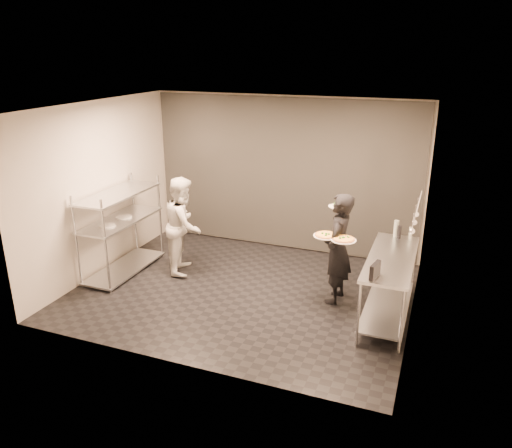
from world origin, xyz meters
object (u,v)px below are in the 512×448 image
at_px(waiter, 338,249).
at_px(salad_plate, 338,205).
at_px(bottle_dark, 399,232).
at_px(pizza_plate_near, 326,235).
at_px(chef, 184,225).
at_px(bottle_green, 396,229).
at_px(bottle_clear, 411,233).
at_px(pass_rack, 121,228).
at_px(pizza_plate_far, 343,239).
at_px(pos_monitor, 375,270).
at_px(prep_counter, 390,277).

bearing_deg(waiter, salad_plate, -159.10).
bearing_deg(bottle_dark, pizza_plate_near, -145.45).
distance_m(chef, pizza_plate_near, 2.48).
height_order(chef, bottle_green, chef).
bearing_deg(bottle_clear, pass_rack, -169.89).
bearing_deg(bottle_green, bottle_dark, -47.36).
bearing_deg(pizza_plate_far, waiter, 115.32).
distance_m(pos_monitor, bottle_dark, 1.47).
bearing_deg(prep_counter, bottle_green, 92.81).
relative_size(pizza_plate_far, bottle_dark, 1.81).
distance_m(pass_rack, pizza_plate_near, 3.42).
relative_size(pass_rack, bottle_green, 6.37).
bearing_deg(bottle_clear, pizza_plate_far, -135.94).
relative_size(chef, salad_plate, 5.99).
bearing_deg(bottle_green, salad_plate, -162.29).
height_order(salad_plate, bottle_clear, salad_plate).
bearing_deg(pizza_plate_near, bottle_green, 38.48).
bearing_deg(salad_plate, pizza_plate_far, -68.38).
xyz_separation_m(waiter, bottle_dark, (0.79, 0.49, 0.19)).
bearing_deg(prep_counter, salad_plate, 148.58).
height_order(chef, bottle_dark, chef).
relative_size(prep_counter, waiter, 1.09).
distance_m(pizza_plate_far, salad_plate, 0.65).
bearing_deg(waiter, chef, -90.46).
distance_m(chef, salad_plate, 2.58).
height_order(pass_rack, bottle_clear, pass_rack).
bearing_deg(bottle_dark, bottle_green, 132.64).
bearing_deg(pass_rack, bottle_green, 10.60).
height_order(salad_plate, bottle_dark, salad_plate).
relative_size(prep_counter, pizza_plate_near, 5.05).
bearing_deg(salad_plate, bottle_dark, 13.22).
bearing_deg(prep_counter, chef, 173.36).
distance_m(pass_rack, prep_counter, 4.33).
distance_m(chef, bottle_dark, 3.42).
bearing_deg(pass_rack, pizza_plate_near, 1.63).
relative_size(prep_counter, pos_monitor, 6.91).
distance_m(pizza_plate_near, salad_plate, 0.55).
distance_m(pizza_plate_far, bottle_clear, 1.16).
bearing_deg(pass_rack, prep_counter, 0.03).
distance_m(chef, bottle_clear, 3.58).
relative_size(waiter, salad_plate, 6.12).
height_order(waiter, bottle_dark, waiter).
relative_size(pos_monitor, bottle_dark, 1.34).
xyz_separation_m(salad_plate, bottle_green, (0.83, 0.27, -0.34)).
xyz_separation_m(chef, pos_monitor, (3.26, -1.11, 0.21)).
relative_size(waiter, bottle_clear, 9.46).
distance_m(chef, pizza_plate_far, 2.76).
xyz_separation_m(chef, bottle_clear, (3.55, 0.41, 0.20)).
height_order(pass_rack, pizza_plate_far, pass_rack).
distance_m(pizza_plate_near, bottle_clear, 1.31).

